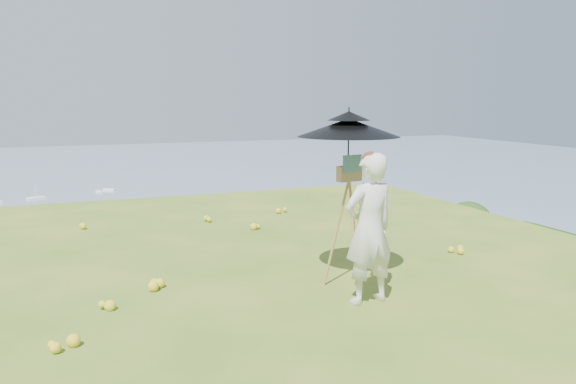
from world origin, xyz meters
name	(u,v)px	position (x,y,z in m)	size (l,w,h in m)	color
ground	(198,282)	(0.00, 0.00, 0.00)	(14.00, 14.00, 0.00)	#417220
shoreline_tier	(93,363)	(0.00, 75.00, -36.00)	(170.00, 28.00, 8.00)	#6E6558
bay_water	(74,187)	(0.00, 240.00, -34.00)	(700.00, 700.00, 0.00)	slate
slope_trees	(102,333)	(0.00, 35.00, -15.00)	(110.00, 50.00, 6.00)	#1A4514
harbor_town	(90,322)	(0.00, 75.00, -29.50)	(110.00, 22.00, 5.00)	silver
moored_boats	(31,229)	(-12.50, 161.00, -33.65)	(140.00, 140.00, 0.70)	white
wildflowers	(194,273)	(0.00, 0.25, 0.06)	(10.00, 10.50, 0.12)	yellow
painter	(369,229)	(1.78, -1.51, 0.92)	(0.67, 0.44, 1.85)	silver
field_easel	(348,222)	(1.82, -0.90, 0.88)	(0.67, 0.67, 1.76)	olive
sun_umbrella	(348,143)	(1.81, -0.87, 1.91)	(1.32, 1.32, 0.91)	black
painter_cap	(371,157)	(1.78, -1.51, 1.79)	(0.22, 0.26, 0.10)	#CF727E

